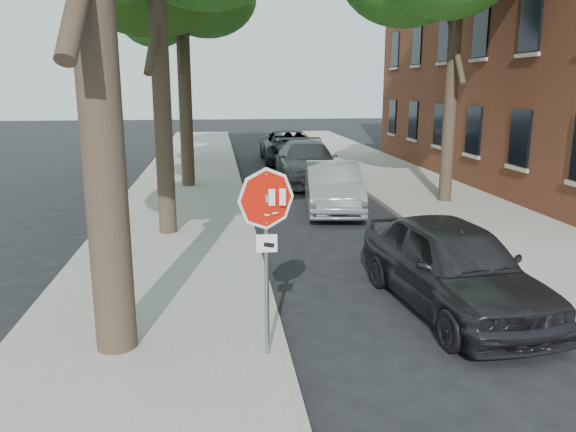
# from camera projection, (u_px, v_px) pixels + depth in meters

# --- Properties ---
(ground) EXTENTS (120.00, 120.00, 0.00)m
(ground) POSITION_uv_depth(u_px,v_px,m) (317.00, 359.00, 7.89)
(ground) COLOR black
(ground) RESTS_ON ground
(sidewalk_left) EXTENTS (4.00, 55.00, 0.12)m
(sidewalk_left) POSITION_uv_depth(u_px,v_px,m) (183.00, 197.00, 19.17)
(sidewalk_left) COLOR gray
(sidewalk_left) RESTS_ON ground
(sidewalk_right) EXTENTS (4.00, 55.00, 0.12)m
(sidewalk_right) POSITION_uv_depth(u_px,v_px,m) (422.00, 191.00, 20.21)
(sidewalk_right) COLOR gray
(sidewalk_right) RESTS_ON ground
(curb_left) EXTENTS (0.12, 55.00, 0.13)m
(curb_left) POSITION_uv_depth(u_px,v_px,m) (243.00, 195.00, 19.42)
(curb_left) COLOR #9E9384
(curb_left) RESTS_ON ground
(curb_right) EXTENTS (0.12, 55.00, 0.13)m
(curb_right) POSITION_uv_depth(u_px,v_px,m) (367.00, 192.00, 19.96)
(curb_right) COLOR #9E9384
(curb_right) RESTS_ON ground
(stop_sign) EXTENTS (0.76, 0.34, 2.61)m
(stop_sign) POSITION_uv_depth(u_px,v_px,m) (266.00, 226.00, 7.34)
(stop_sign) COLOR gray
(stop_sign) RESTS_ON sidewalk_left
(tree_far) EXTENTS (5.29, 4.91, 9.33)m
(tree_far) POSITION_uv_depth(u_px,v_px,m) (183.00, 11.00, 26.33)
(tree_far) COLOR black
(tree_far) RESTS_ON sidewalk_left
(car_a) EXTENTS (2.29, 4.73, 1.56)m
(car_a) POSITION_uv_depth(u_px,v_px,m) (453.00, 265.00, 9.51)
(car_a) COLOR black
(car_a) RESTS_ON ground
(car_b) EXTENTS (2.09, 4.65, 1.48)m
(car_b) POSITION_uv_depth(u_px,v_px,m) (333.00, 187.00, 17.10)
(car_b) COLOR gray
(car_b) RESTS_ON ground
(car_c) EXTENTS (2.39, 5.62, 1.61)m
(car_c) POSITION_uv_depth(u_px,v_px,m) (307.00, 162.00, 22.24)
(car_c) COLOR #56575B
(car_c) RESTS_ON ground
(car_d) EXTENTS (2.72, 5.79, 1.60)m
(car_d) POSITION_uv_depth(u_px,v_px,m) (289.00, 147.00, 28.01)
(car_d) COLOR black
(car_d) RESTS_ON ground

